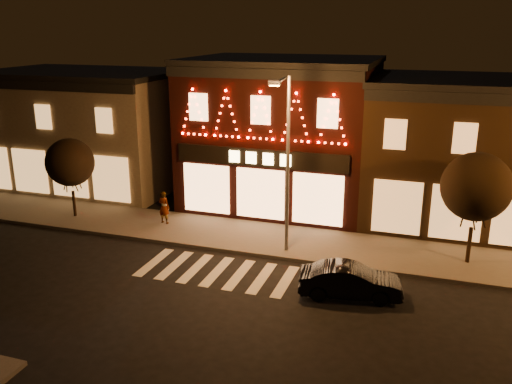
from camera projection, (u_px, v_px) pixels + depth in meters
The scene contains 10 objects.
ground at pixel (174, 318), 19.43m from camera, with size 120.00×120.00×0.00m, color black.
sidewalk_far at pixel (287, 241), 26.06m from camera, with size 44.00×4.00×0.15m, color #47423D.
building_left at pixel (88, 128), 34.96m from camera, with size 12.20×8.28×7.30m.
building_pulp at pixel (282, 132), 30.88m from camera, with size 10.20×8.34×8.30m.
building_right_a at pixel (459, 151), 28.14m from camera, with size 9.20×8.28×7.50m.
streetlamp_mid at pixel (286, 153), 23.35m from camera, with size 0.52×1.80×7.84m.
tree_left at pixel (70, 162), 28.49m from camera, with size 2.53×2.53×4.23m.
tree_right at pixel (476, 187), 22.63m from camera, with size 2.91×2.91×4.86m.
dark_sedan at pixel (350, 281), 20.77m from camera, with size 1.36×3.90×1.28m, color black.
pedestrian at pixel (164, 207), 28.01m from camera, with size 0.63×0.41×1.73m, color gray.
Camera 1 is at (8.22, -15.44, 10.01)m, focal length 38.19 mm.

